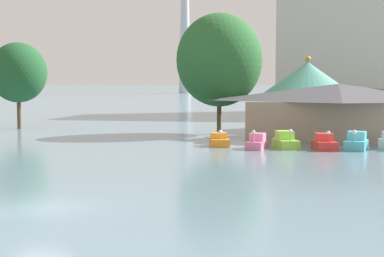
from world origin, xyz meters
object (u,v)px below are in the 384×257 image
object	(u,v)px
pedal_boat_lime	(286,141)
shoreline_tree_mid	(219,60)
shoreline_tree_tall_left	(18,73)
pedal_boat_red	(324,143)
pedal_boat_cyan	(356,142)
boathouse	(338,111)
green_roof_pavilion	(307,90)
pedal_boat_pink	(257,143)
pedal_boat_orange	(219,141)

from	to	relation	value
pedal_boat_lime	shoreline_tree_mid	size ratio (longest dim) A/B	0.25
shoreline_tree_tall_left	shoreline_tree_mid	world-z (taller)	shoreline_tree_mid
shoreline_tree_tall_left	pedal_boat_red	bearing A→B (deg)	-24.05
pedal_boat_red	pedal_boat_cyan	world-z (taller)	pedal_boat_cyan
boathouse	shoreline_tree_mid	distance (m)	13.72
green_roof_pavilion	shoreline_tree_mid	size ratio (longest dim) A/B	0.85
pedal_boat_red	shoreline_tree_tall_left	bearing A→B (deg)	-127.04
pedal_boat_pink	boathouse	distance (m)	11.51
pedal_boat_orange	shoreline_tree_mid	xyz separation A→B (m)	(-1.57, 11.53, 7.39)
pedal_boat_lime	boathouse	size ratio (longest dim) A/B	0.18
shoreline_tree_tall_left	pedal_boat_cyan	bearing A→B (deg)	-21.81
pedal_boat_cyan	green_roof_pavilion	xyz separation A→B (m)	(-3.76, 18.51, 4.00)
pedal_boat_orange	pedal_boat_lime	distance (m)	5.74
boathouse	shoreline_tree_tall_left	distance (m)	37.19
pedal_boat_orange	shoreline_tree_mid	bearing A→B (deg)	174.65
pedal_boat_lime	pedal_boat_red	distance (m)	3.22
pedal_boat_pink	shoreline_tree_tall_left	xyz separation A→B (m)	(-29.23, 15.85, 6.13)
boathouse	shoreline_tree_mid	bearing A→B (deg)	160.47
pedal_boat_red	pedal_boat_cyan	distance (m)	2.64
pedal_boat_cyan	boathouse	distance (m)	8.23
pedal_boat_pink	shoreline_tree_mid	world-z (taller)	shoreline_tree_mid
green_roof_pavilion	boathouse	bearing A→B (deg)	-75.55
shoreline_tree_tall_left	pedal_boat_pink	bearing A→B (deg)	-28.47
shoreline_tree_tall_left	pedal_boat_lime	bearing A→B (deg)	-25.33
boathouse	shoreline_tree_mid	xyz separation A→B (m)	(-12.02, 4.27, 5.04)
pedal_boat_lime	boathouse	distance (m)	9.46
pedal_boat_cyan	boathouse	xyz separation A→B (m)	(-1.01, 7.86, 2.23)
pedal_boat_red	shoreline_tree_mid	size ratio (longest dim) A/B	0.22
pedal_boat_lime	pedal_boat_cyan	xyz separation A→B (m)	(5.75, 0.00, 0.02)
pedal_boat_pink	pedal_boat_red	bearing A→B (deg)	104.42
boathouse	shoreline_tree_mid	size ratio (longest dim) A/B	1.44
pedal_boat_cyan	green_roof_pavilion	distance (m)	19.31
pedal_boat_pink	shoreline_tree_mid	xyz separation A→B (m)	(-4.94, 13.04, 7.35)
pedal_boat_lime	pedal_boat_red	bearing A→B (deg)	60.38
pedal_boat_pink	shoreline_tree_tall_left	world-z (taller)	shoreline_tree_tall_left
pedal_boat_cyan	boathouse	bearing A→B (deg)	-159.82
pedal_boat_pink	pedal_boat_lime	xyz separation A→B (m)	(2.34, 0.91, 0.06)
pedal_boat_red	boathouse	xyz separation A→B (m)	(1.57, 8.43, 2.29)
pedal_boat_lime	shoreline_tree_tall_left	size ratio (longest dim) A/B	0.32
green_roof_pavilion	shoreline_tree_mid	xyz separation A→B (m)	(-9.28, -6.39, 3.27)
shoreline_tree_tall_left	green_roof_pavilion	bearing A→B (deg)	6.08
shoreline_tree_mid	pedal_boat_red	bearing A→B (deg)	-50.53
pedal_boat_cyan	shoreline_tree_mid	world-z (taller)	shoreline_tree_mid
boathouse	green_roof_pavilion	distance (m)	11.14
boathouse	shoreline_tree_mid	world-z (taller)	shoreline_tree_mid
pedal_boat_red	boathouse	bearing A→B (deg)	156.49
pedal_boat_lime	pedal_boat_pink	bearing A→B (deg)	-88.32
pedal_boat_orange	boathouse	distance (m)	12.94
pedal_boat_orange	pedal_boat_cyan	distance (m)	11.48
pedal_boat_red	shoreline_tree_tall_left	world-z (taller)	shoreline_tree_tall_left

